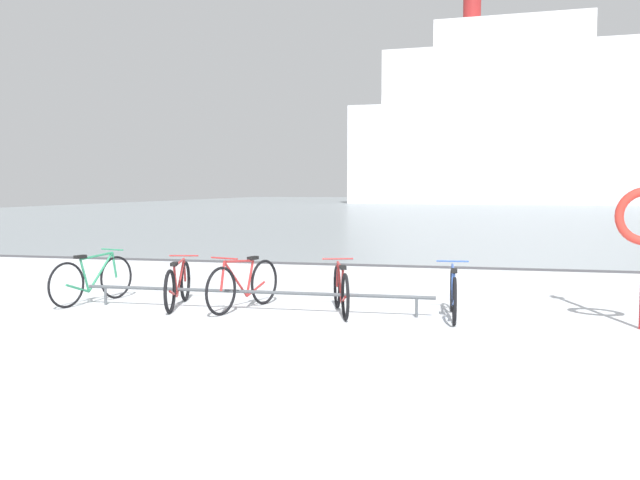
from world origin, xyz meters
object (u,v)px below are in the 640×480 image
object	(u,v)px
bicycle_1	(178,285)
ferry_ship	(518,128)
bicycle_4	(453,293)
bicycle_2	(243,285)
bicycle_0	(93,279)
bicycle_3	(341,290)

from	to	relation	value
bicycle_1	ferry_ship	distance (m)	71.88
bicycle_4	bicycle_2	bearing A→B (deg)	-178.70
bicycle_0	ferry_ship	bearing A→B (deg)	82.69
bicycle_0	ferry_ship	world-z (taller)	ferry_ship
bicycle_0	bicycle_3	world-z (taller)	bicycle_0
bicycle_0	bicycle_3	distance (m)	3.96
bicycle_3	ferry_ship	distance (m)	71.67
bicycle_3	bicycle_1	bearing A→B (deg)	179.65
bicycle_1	ferry_ship	size ratio (longest dim) A/B	0.05
bicycle_2	bicycle_3	size ratio (longest dim) A/B	1.10
bicycle_2	bicycle_3	xyz separation A→B (m)	(1.47, -0.01, -0.02)
bicycle_1	bicycle_3	distance (m)	2.51
bicycle_4	bicycle_3	bearing A→B (deg)	-177.18
bicycle_0	bicycle_2	size ratio (longest dim) A/B	0.97
bicycle_0	bicycle_2	distance (m)	2.49
bicycle_1	bicycle_4	bearing A→B (deg)	0.87
bicycle_3	bicycle_4	size ratio (longest dim) A/B	0.92
bicycle_4	ferry_ship	world-z (taller)	ferry_ship
bicycle_0	bicycle_3	bearing A→B (deg)	-0.45
bicycle_2	bicycle_3	distance (m)	1.47
bicycle_1	bicycle_2	xyz separation A→B (m)	(1.05, -0.01, 0.03)
bicycle_0	bicycle_1	bearing A→B (deg)	-0.62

